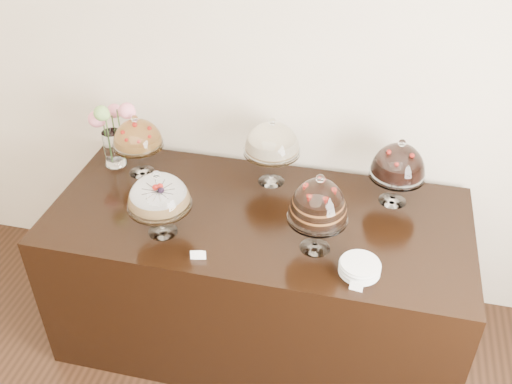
% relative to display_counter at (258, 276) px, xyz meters
% --- Properties ---
extents(wall_back, '(5.00, 0.04, 3.00)m').
position_rel_display_counter_xyz_m(wall_back, '(-0.20, 0.55, 1.05)').
color(wall_back, beige).
rests_on(wall_back, ground).
extents(display_counter, '(2.20, 1.00, 0.90)m').
position_rel_display_counter_xyz_m(display_counter, '(0.00, 0.00, 0.00)').
color(display_counter, black).
rests_on(display_counter, ground).
extents(cake_stand_sugar_sponge, '(0.32, 0.32, 0.37)m').
position_rel_display_counter_xyz_m(cake_stand_sugar_sponge, '(-0.44, -0.25, 0.68)').
color(cake_stand_sugar_sponge, white).
rests_on(cake_stand_sugar_sponge, display_counter).
extents(cake_stand_choco_layer, '(0.29, 0.29, 0.43)m').
position_rel_display_counter_xyz_m(cake_stand_choco_layer, '(0.33, -0.19, 0.72)').
color(cake_stand_choco_layer, white).
rests_on(cake_stand_choco_layer, display_counter).
extents(cake_stand_cheesecake, '(0.31, 0.31, 0.40)m').
position_rel_display_counter_xyz_m(cake_stand_cheesecake, '(0.00, 0.32, 0.71)').
color(cake_stand_cheesecake, white).
rests_on(cake_stand_cheesecake, display_counter).
extents(cake_stand_dark_choco, '(0.29, 0.29, 0.38)m').
position_rel_display_counter_xyz_m(cake_stand_dark_choco, '(0.68, 0.28, 0.69)').
color(cake_stand_dark_choco, white).
rests_on(cake_stand_dark_choco, display_counter).
extents(cake_stand_fruit_tart, '(0.29, 0.29, 0.37)m').
position_rel_display_counter_xyz_m(cake_stand_fruit_tart, '(-0.75, 0.23, 0.69)').
color(cake_stand_fruit_tart, white).
rests_on(cake_stand_fruit_tart, display_counter).
extents(flower_vase, '(0.29, 0.27, 0.41)m').
position_rel_display_counter_xyz_m(flower_vase, '(-0.93, 0.29, 0.67)').
color(flower_vase, white).
rests_on(flower_vase, display_counter).
extents(plate_stack, '(0.19, 0.19, 0.06)m').
position_rel_display_counter_xyz_m(plate_stack, '(0.55, -0.32, 0.48)').
color(plate_stack, white).
rests_on(plate_stack, display_counter).
extents(price_card_left, '(0.06, 0.03, 0.04)m').
position_rel_display_counter_xyz_m(price_card_left, '(-0.21, -0.40, 0.47)').
color(price_card_left, white).
rests_on(price_card_left, display_counter).
extents(price_card_right, '(0.06, 0.02, 0.04)m').
position_rel_display_counter_xyz_m(price_card_right, '(0.55, -0.43, 0.47)').
color(price_card_right, white).
rests_on(price_card_right, display_counter).
extents(price_card_extra, '(0.06, 0.03, 0.04)m').
position_rel_display_counter_xyz_m(price_card_extra, '(-0.19, -0.40, 0.47)').
color(price_card_extra, white).
rests_on(price_card_extra, display_counter).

